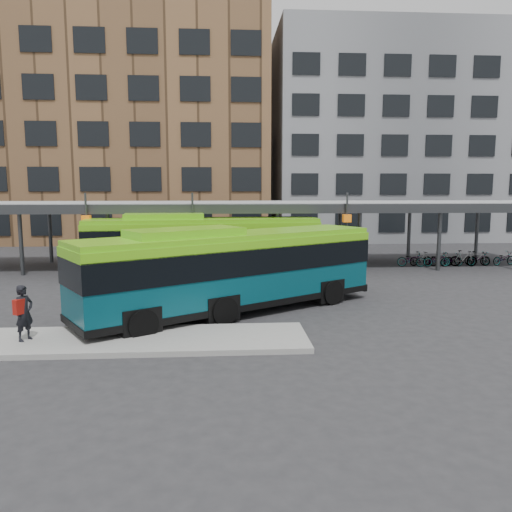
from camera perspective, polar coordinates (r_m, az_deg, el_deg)
The scene contains 9 objects.
ground at distance 19.86m, azimuth -0.00°, elevation -7.02°, with size 120.00×120.00×0.00m, color #28282B.
boarding_island at distance 17.43m, azimuth -17.90°, elevation -9.24°, with size 14.00×3.00×0.18m, color gray.
canopy at distance 32.07m, azimuth -1.65°, elevation 5.72°, with size 40.00×6.53×4.80m.
building_brick at distance 52.23m, azimuth -13.85°, elevation 14.11°, with size 26.00×14.00×22.00m, color brown.
building_grey at distance 54.22m, azimuth 15.15°, elevation 12.77°, with size 24.00×14.00×20.00m, color slate.
bus_front at distance 20.20m, azimuth -2.73°, elevation -1.39°, with size 12.44×9.17×3.57m.
bus_rear at distance 28.86m, azimuth -6.14°, elevation 1.43°, with size 13.40×3.99×3.64m.
pedestrian at distance 17.79m, azimuth -25.00°, elevation -5.87°, with size 0.70×0.79×1.82m.
bike_rack at distance 35.01m, azimuth 21.68°, elevation -0.31°, with size 8.17×1.22×1.05m.
Camera 1 is at (-1.28, -19.15, 5.09)m, focal length 35.00 mm.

